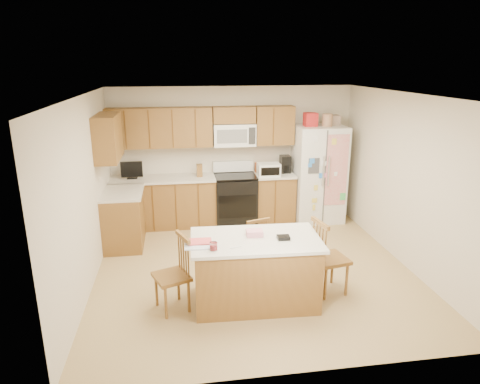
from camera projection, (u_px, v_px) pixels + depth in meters
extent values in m
plane|color=#9F7E56|center=(253.00, 268.00, 6.30)|extent=(4.50, 4.50, 0.00)
cube|color=beige|center=(233.00, 154.00, 8.06)|extent=(4.50, 0.10, 2.50)
cube|color=beige|center=(300.00, 257.00, 3.81)|extent=(4.50, 0.10, 2.50)
cube|color=beige|center=(86.00, 194.00, 5.61)|extent=(0.10, 4.50, 2.50)
cube|color=beige|center=(405.00, 181.00, 6.26)|extent=(0.10, 4.50, 2.50)
cube|color=white|center=(255.00, 95.00, 5.57)|extent=(4.50, 4.50, 0.04)
cube|color=olive|center=(164.00, 203.00, 7.83)|extent=(1.87, 0.60, 0.88)
cube|color=olive|center=(274.00, 198.00, 8.12)|extent=(0.72, 0.60, 0.88)
cube|color=olive|center=(124.00, 219.00, 7.00)|extent=(0.60, 0.95, 0.88)
cube|color=silver|center=(163.00, 179.00, 7.68)|extent=(1.87, 0.64, 0.04)
cube|color=silver|center=(274.00, 175.00, 7.98)|extent=(0.72, 0.64, 0.04)
cube|color=silver|center=(122.00, 193.00, 6.87)|extent=(0.64, 0.95, 0.04)
cube|color=olive|center=(160.00, 128.00, 7.56)|extent=(1.85, 0.33, 0.70)
cube|color=olive|center=(274.00, 125.00, 7.85)|extent=(0.70, 0.33, 0.70)
cube|color=olive|center=(234.00, 115.00, 7.69)|extent=(0.76, 0.33, 0.29)
cube|color=olive|center=(108.00, 137.00, 6.59)|extent=(0.33, 0.95, 0.70)
cube|color=#57330E|center=(125.00, 130.00, 7.31)|extent=(0.02, 0.01, 0.66)
cube|color=#57330E|center=(130.00, 210.00, 7.46)|extent=(0.02, 0.01, 0.84)
cube|color=#57330E|center=(149.00, 129.00, 7.37)|extent=(0.02, 0.01, 0.66)
cube|color=#57330E|center=(153.00, 209.00, 7.51)|extent=(0.02, 0.01, 0.84)
cube|color=#57330E|center=(173.00, 129.00, 7.43)|extent=(0.02, 0.01, 0.66)
cube|color=#57330E|center=(176.00, 208.00, 7.57)|extent=(0.02, 0.01, 0.84)
cube|color=#57330E|center=(196.00, 128.00, 7.49)|extent=(0.01, 0.01, 0.66)
cube|color=#57330E|center=(199.00, 207.00, 7.63)|extent=(0.01, 0.01, 0.84)
cube|color=#57330E|center=(274.00, 127.00, 7.69)|extent=(0.01, 0.01, 0.66)
cube|color=#57330E|center=(275.00, 203.00, 7.83)|extent=(0.01, 0.01, 0.84)
cube|color=white|center=(234.00, 135.00, 7.77)|extent=(0.76, 0.38, 0.40)
cube|color=slate|center=(232.00, 136.00, 7.57)|extent=(0.54, 0.01, 0.24)
cube|color=#262626|center=(252.00, 136.00, 7.63)|extent=(0.12, 0.01, 0.30)
cube|color=olive|center=(200.00, 170.00, 7.75)|extent=(0.10, 0.14, 0.22)
cube|color=black|center=(132.00, 178.00, 7.63)|extent=(0.18, 0.12, 0.02)
cube|color=black|center=(132.00, 169.00, 7.58)|extent=(0.38, 0.03, 0.28)
cube|color=#B0420D|center=(265.00, 168.00, 8.01)|extent=(0.35, 0.22, 0.18)
cube|color=white|center=(269.00, 170.00, 7.79)|extent=(0.40, 0.28, 0.23)
cube|color=black|center=(270.00, 171.00, 7.65)|extent=(0.34, 0.01, 0.15)
cube|color=black|center=(285.00, 164.00, 8.01)|extent=(0.18, 0.22, 0.32)
cylinder|color=black|center=(286.00, 169.00, 7.97)|extent=(0.12, 0.12, 0.12)
cube|color=black|center=(235.00, 200.00, 8.00)|extent=(0.76, 0.64, 0.88)
cube|color=black|center=(238.00, 206.00, 7.69)|extent=(0.68, 0.01, 0.42)
cube|color=black|center=(235.00, 176.00, 7.86)|extent=(0.76, 0.64, 0.03)
cube|color=white|center=(233.00, 166.00, 8.07)|extent=(0.76, 0.10, 0.20)
cube|color=white|center=(318.00, 174.00, 8.03)|extent=(0.90, 0.75, 1.80)
cube|color=#4C4C4C|center=(325.00, 179.00, 7.67)|extent=(0.02, 0.01, 1.75)
cube|color=silver|center=(323.00, 171.00, 7.60)|extent=(0.02, 0.03, 0.55)
cube|color=silver|center=(329.00, 171.00, 7.61)|extent=(0.02, 0.03, 0.55)
cube|color=#3F3F44|center=(314.00, 166.00, 7.57)|extent=(0.20, 0.01, 0.28)
cube|color=#D84C59|center=(336.00, 170.00, 7.66)|extent=(0.42, 0.01, 1.30)
cube|color=red|center=(310.00, 119.00, 7.71)|extent=(0.22, 0.22, 0.24)
cylinder|color=tan|center=(327.00, 120.00, 7.71)|extent=(0.18, 0.18, 0.22)
cube|color=gray|center=(334.00, 120.00, 7.86)|extent=(0.18, 0.20, 0.18)
cube|color=olive|center=(255.00, 272.00, 5.32)|extent=(1.52, 0.90, 0.82)
cube|color=silver|center=(256.00, 240.00, 5.19)|extent=(1.61, 0.98, 0.04)
cylinder|color=red|center=(214.00, 247.00, 4.87)|extent=(0.08, 0.08, 0.06)
cylinder|color=white|center=(214.00, 246.00, 4.86)|extent=(0.09, 0.09, 0.09)
cube|color=pink|center=(254.00, 233.00, 5.26)|extent=(0.21, 0.16, 0.07)
cube|color=black|center=(283.00, 237.00, 5.16)|extent=(0.15, 0.13, 0.04)
cube|color=white|center=(198.00, 245.00, 4.97)|extent=(0.31, 0.25, 0.01)
cube|color=#D84C4C|center=(201.00, 241.00, 5.05)|extent=(0.27, 0.21, 0.01)
cylinder|color=white|center=(236.00, 247.00, 4.93)|extent=(0.14, 0.05, 0.01)
cube|color=olive|center=(172.00, 277.00, 5.14)|extent=(0.51, 0.52, 0.04)
cylinder|color=olive|center=(156.00, 291.00, 5.28)|extent=(0.03, 0.03, 0.42)
cylinder|color=olive|center=(166.00, 303.00, 5.00)|extent=(0.03, 0.03, 0.42)
cylinder|color=olive|center=(178.00, 285.00, 5.41)|extent=(0.03, 0.03, 0.42)
cylinder|color=olive|center=(189.00, 297.00, 5.14)|extent=(0.03, 0.03, 0.42)
cylinder|color=olive|center=(179.00, 250.00, 5.27)|extent=(0.02, 0.02, 0.47)
cylinder|color=olive|center=(181.00, 252.00, 5.21)|extent=(0.02, 0.02, 0.47)
cylinder|color=olive|center=(183.00, 255.00, 5.15)|extent=(0.02, 0.02, 0.47)
cylinder|color=olive|center=(186.00, 257.00, 5.09)|extent=(0.02, 0.02, 0.47)
cylinder|color=olive|center=(188.00, 259.00, 5.03)|extent=(0.02, 0.02, 0.47)
cube|color=olive|center=(183.00, 237.00, 5.08)|extent=(0.18, 0.38, 0.05)
cube|color=olive|center=(253.00, 247.00, 6.07)|extent=(0.46, 0.45, 0.04)
cylinder|color=olive|center=(258.00, 254.00, 6.31)|extent=(0.03, 0.03, 0.38)
cylinder|color=olive|center=(239.00, 258.00, 6.18)|extent=(0.03, 0.03, 0.38)
cylinder|color=olive|center=(266.00, 262.00, 6.08)|extent=(0.03, 0.03, 0.38)
cylinder|color=olive|center=(248.00, 266.00, 5.95)|extent=(0.03, 0.03, 0.38)
cylinder|color=olive|center=(267.00, 234.00, 5.93)|extent=(0.02, 0.02, 0.42)
cylinder|color=olive|center=(262.00, 235.00, 5.90)|extent=(0.02, 0.02, 0.42)
cylinder|color=olive|center=(258.00, 235.00, 5.88)|extent=(0.02, 0.02, 0.42)
cylinder|color=olive|center=(254.00, 236.00, 5.85)|extent=(0.02, 0.02, 0.42)
cylinder|color=olive|center=(250.00, 237.00, 5.82)|extent=(0.02, 0.02, 0.42)
cube|color=olive|center=(258.00, 221.00, 5.81)|extent=(0.35, 0.14, 0.04)
cube|color=olive|center=(330.00, 259.00, 5.54)|extent=(0.49, 0.50, 0.05)
cylinder|color=olive|center=(347.00, 280.00, 5.50)|extent=(0.04, 0.04, 0.45)
cylinder|color=olive|center=(332.00, 268.00, 5.82)|extent=(0.04, 0.04, 0.45)
cylinder|color=olive|center=(325.00, 284.00, 5.41)|extent=(0.04, 0.04, 0.45)
cylinder|color=olive|center=(312.00, 272.00, 5.72)|extent=(0.04, 0.04, 0.45)
cylinder|color=olive|center=(325.00, 246.00, 5.27)|extent=(0.02, 0.02, 0.50)
cylinder|color=olive|center=(322.00, 244.00, 5.34)|extent=(0.02, 0.02, 0.50)
cylinder|color=olive|center=(319.00, 242.00, 5.41)|extent=(0.02, 0.02, 0.50)
cylinder|color=olive|center=(316.00, 239.00, 5.48)|extent=(0.02, 0.02, 0.50)
cylinder|color=olive|center=(313.00, 237.00, 5.55)|extent=(0.02, 0.02, 0.50)
cube|color=olive|center=(320.00, 223.00, 5.34)|extent=(0.12, 0.41, 0.05)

